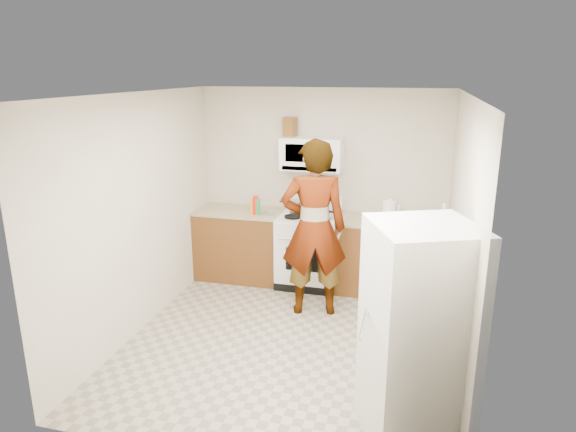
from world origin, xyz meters
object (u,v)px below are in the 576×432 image
(gas_range, at_px, (309,249))
(fridge, at_px, (418,336))
(person, at_px, (314,228))
(kettle, at_px, (389,209))
(saucepan, at_px, (298,206))
(microwave, at_px, (312,154))

(gas_range, bearing_deg, fridge, -62.70)
(person, bearing_deg, kettle, -144.79)
(kettle, xyz_separation_m, saucepan, (-1.15, -0.05, -0.02))
(kettle, bearing_deg, fridge, -61.17)
(microwave, distance_m, fridge, 3.22)
(gas_range, height_order, fridge, fridge)
(person, distance_m, fridge, 2.22)
(microwave, bearing_deg, saucepan, -172.01)
(microwave, relative_size, person, 0.38)
(gas_range, bearing_deg, person, -74.41)
(fridge, relative_size, kettle, 8.30)
(microwave, xyz_separation_m, person, (0.21, -0.90, -0.69))
(gas_range, relative_size, kettle, 5.52)
(gas_range, relative_size, saucepan, 4.85)
(person, height_order, fridge, person)
(gas_range, distance_m, fridge, 3.02)
(fridge, bearing_deg, microwave, 93.60)
(person, height_order, saucepan, person)
(gas_range, distance_m, person, 0.95)
(fridge, relative_size, saucepan, 7.29)
(microwave, xyz_separation_m, kettle, (0.98, 0.02, -0.66))
(microwave, relative_size, kettle, 3.71)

